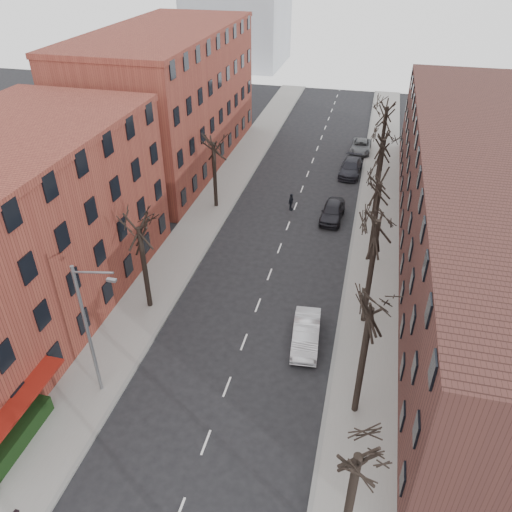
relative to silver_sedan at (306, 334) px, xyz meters
The scene contains 20 objects.
sidewalk_left 21.72m from the silver_sedan, 123.56° to the left, with size 4.00×90.00×0.15m, color gray.
sidewalk_right 18.54m from the silver_sedan, 77.53° to the left, with size 4.00×90.00×0.15m, color gray.
building_left_near 20.75m from the silver_sedan, behind, with size 12.00×26.00×12.00m, color brown.
building_left_far 34.24m from the silver_sedan, 126.44° to the left, with size 12.00×28.00×14.00m, color brown.
building_right 18.25m from the silver_sedan, 47.49° to the left, with size 12.00×50.00×10.00m, color #472621.
awning_left 17.30m from the silver_sedan, 140.85° to the right, with size 1.20×7.00×0.15m, color maroon.
hedge 18.00m from the silver_sedan, 138.58° to the right, with size 0.80×6.00×1.00m, color black.
tree_right_b 6.14m from the silver_sedan, 53.75° to the right, with size 5.20×5.20×10.80m, color black, non-canonical shape.
tree_right_c 4.81m from the silver_sedan, 40.64° to the left, with size 5.20×5.20×11.60m, color black, non-canonical shape.
tree_right_d 11.69m from the silver_sedan, 72.02° to the left, with size 5.20×5.20×10.00m, color black, non-canonical shape.
tree_right_e 19.44m from the silver_sedan, 79.32° to the left, with size 5.20×5.20×10.80m, color black, non-canonical shape.
tree_right_f 27.34m from the silver_sedan, 82.43° to the left, with size 5.20×5.20×11.60m, color black, non-canonical shape.
tree_left_a 11.68m from the silver_sedan, behind, with size 5.20×5.20×9.50m, color black, non-canonical shape.
tree_left_b 20.67m from the silver_sedan, 124.17° to the left, with size 5.20×5.20×9.50m, color black, non-canonical shape.
streetlight 13.68m from the silver_sedan, 147.93° to the right, with size 2.45×0.22×9.03m.
silver_sedan is the anchor object (origin of this frame).
parked_car_near 17.38m from the silver_sedan, 90.66° to the left, with size 1.95×4.84×1.65m, color black.
parked_car_mid 28.19m from the silver_sedan, 88.73° to the left, with size 2.20×5.41×1.57m, color black.
parked_car_far 35.15m from the silver_sedan, 87.88° to the left, with size 2.34×5.07×1.41m, color #56595D.
pedestrian_crossing 18.76m from the silver_sedan, 103.34° to the left, with size 1.00×0.42×1.71m, color black.
Camera 1 is at (6.60, -7.73, 23.12)m, focal length 35.00 mm.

